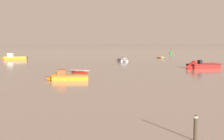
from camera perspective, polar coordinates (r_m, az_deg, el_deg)
motorboat_moored_0 at (r=76.13m, az=1.94°, el=1.62°), size 1.72×4.87×1.64m
motorboat_moored_3 at (r=40.77m, az=-8.26°, el=-1.33°), size 5.21×2.09×1.93m
rowboat_moored_2 at (r=91.97m, az=8.15°, el=2.11°), size 1.71×3.24×0.49m
motorboat_moored_4 at (r=86.69m, az=-16.69°, el=1.92°), size 6.60×2.66×2.44m
rowboat_moored_3 at (r=50.21m, az=-5.56°, el=-0.27°), size 3.01×3.31×0.53m
motorboat_moored_5 at (r=59.05m, az=14.58°, el=0.55°), size 6.97×3.76×2.27m
channel_buoy at (r=122.18m, az=9.95°, el=2.95°), size 0.90×0.90×2.30m
mooring_post_right at (r=16.72m, az=14.01°, el=-9.65°), size 0.22×0.22×1.35m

